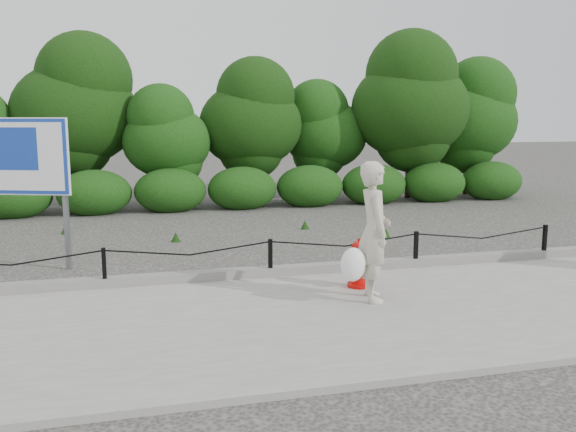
# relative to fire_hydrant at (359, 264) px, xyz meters

# --- Properties ---
(ground) EXTENTS (90.00, 90.00, 0.00)m
(ground) POSITION_rel_fire_hydrant_xyz_m (-1.13, 0.91, -0.43)
(ground) COLOR #2D2B28
(ground) RESTS_ON ground
(sidewalk) EXTENTS (14.00, 4.00, 0.08)m
(sidewalk) POSITION_rel_fire_hydrant_xyz_m (-1.13, -1.09, -0.39)
(sidewalk) COLOR gray
(sidewalk) RESTS_ON ground
(curb) EXTENTS (14.00, 0.22, 0.14)m
(curb) POSITION_rel_fire_hydrant_xyz_m (-1.13, 0.96, -0.28)
(curb) COLOR slate
(curb) RESTS_ON sidewalk
(chain_barrier) EXTENTS (10.06, 0.06, 0.60)m
(chain_barrier) POSITION_rel_fire_hydrant_xyz_m (-1.13, 0.91, 0.03)
(chain_barrier) COLOR black
(chain_barrier) RESTS_ON sidewalk
(treeline) EXTENTS (20.22, 3.96, 5.09)m
(treeline) POSITION_rel_fire_hydrant_xyz_m (0.43, 9.87, 2.17)
(treeline) COLOR black
(treeline) RESTS_ON ground
(fire_hydrant) EXTENTS (0.38, 0.39, 0.73)m
(fire_hydrant) POSITION_rel_fire_hydrant_xyz_m (0.00, 0.00, 0.00)
(fire_hydrant) COLOR #BF0B07
(fire_hydrant) RESTS_ON sidewalk
(pedestrian) EXTENTS (0.81, 0.76, 1.91)m
(pedestrian) POSITION_rel_fire_hydrant_xyz_m (-0.07, -0.64, 0.58)
(pedestrian) COLOR beige
(pedestrian) RESTS_ON sidewalk
(advertising_sign) EXTENTS (1.51, 0.64, 2.56)m
(advertising_sign) POSITION_rel_fire_hydrant_xyz_m (-4.92, 2.73, 1.38)
(advertising_sign) COLOR slate
(advertising_sign) RESTS_ON ground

